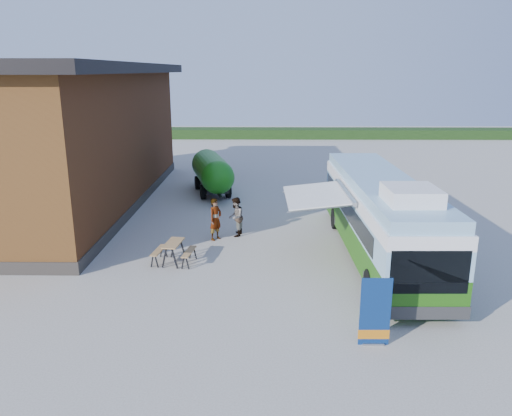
{
  "coord_description": "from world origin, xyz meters",
  "views": [
    {
      "loc": [
        0.13,
        -16.61,
        7.14
      ],
      "look_at": [
        -0.13,
        4.11,
        1.4
      ],
      "focal_mm": 35.0,
      "sensor_mm": 36.0,
      "label": 1
    }
  ],
  "objects_px": {
    "bus": "(379,213)",
    "slurry_tanker": "(212,171)",
    "banner": "(375,318)",
    "person_a": "(215,219)",
    "picnic_table": "(174,248)",
    "person_b": "(236,217)"
  },
  "relations": [
    {
      "from": "slurry_tanker",
      "to": "bus",
      "type": "bearing_deg",
      "value": -68.24
    },
    {
      "from": "person_a",
      "to": "banner",
      "type": "bearing_deg",
      "value": -113.6
    },
    {
      "from": "bus",
      "to": "picnic_table",
      "type": "distance_m",
      "value": 8.08
    },
    {
      "from": "bus",
      "to": "person_b",
      "type": "bearing_deg",
      "value": 156.73
    },
    {
      "from": "person_b",
      "to": "slurry_tanker",
      "type": "bearing_deg",
      "value": -159.68
    },
    {
      "from": "bus",
      "to": "slurry_tanker",
      "type": "bearing_deg",
      "value": 125.5
    },
    {
      "from": "banner",
      "to": "person_b",
      "type": "relative_size",
      "value": 1.1
    },
    {
      "from": "person_a",
      "to": "person_b",
      "type": "relative_size",
      "value": 1.05
    },
    {
      "from": "person_a",
      "to": "person_b",
      "type": "distance_m",
      "value": 0.99
    },
    {
      "from": "person_a",
      "to": "person_b",
      "type": "bearing_deg",
      "value": -23.43
    },
    {
      "from": "banner",
      "to": "slurry_tanker",
      "type": "distance_m",
      "value": 18.08
    },
    {
      "from": "banner",
      "to": "person_a",
      "type": "xyz_separation_m",
      "value": [
        -5.02,
        8.61,
        0.13
      ]
    },
    {
      "from": "bus",
      "to": "picnic_table",
      "type": "height_order",
      "value": "bus"
    },
    {
      "from": "person_a",
      "to": "slurry_tanker",
      "type": "xyz_separation_m",
      "value": [
        -0.97,
        8.45,
        0.43
      ]
    },
    {
      "from": "banner",
      "to": "picnic_table",
      "type": "distance_m",
      "value": 8.64
    },
    {
      "from": "banner",
      "to": "slurry_tanker",
      "type": "xyz_separation_m",
      "value": [
        -5.99,
        17.05,
        0.56
      ]
    },
    {
      "from": "person_a",
      "to": "person_b",
      "type": "xyz_separation_m",
      "value": [
        0.85,
        0.5,
        -0.05
      ]
    },
    {
      "from": "person_a",
      "to": "slurry_tanker",
      "type": "height_order",
      "value": "slurry_tanker"
    },
    {
      "from": "picnic_table",
      "to": "person_a",
      "type": "distance_m",
      "value": 3.1
    },
    {
      "from": "bus",
      "to": "slurry_tanker",
      "type": "distance_m",
      "value": 12.81
    },
    {
      "from": "slurry_tanker",
      "to": "picnic_table",
      "type": "bearing_deg",
      "value": -106.42
    },
    {
      "from": "bus",
      "to": "person_a",
      "type": "relative_size",
      "value": 6.47
    }
  ]
}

